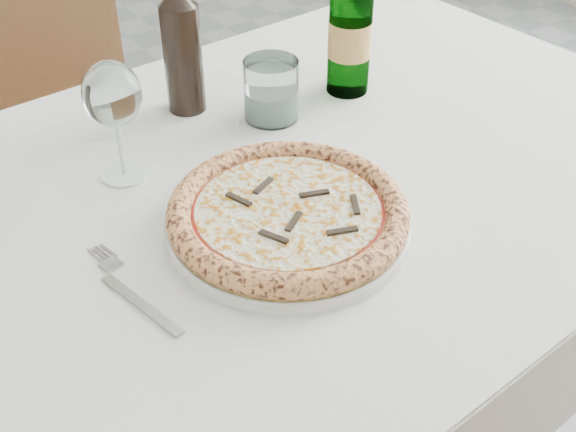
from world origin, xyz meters
name	(u,v)px	position (x,y,z in m)	size (l,w,h in m)	color
floor	(313,432)	(0.00, 0.00, -0.01)	(5.00, 6.00, 0.02)	slate
dining_table	(249,238)	(-0.18, -0.06, 0.67)	(1.56, 0.99, 0.76)	brown
chair_far	(44,117)	(-0.24, 0.71, 0.53)	(0.50, 0.50, 0.93)	brown
plate	(288,223)	(-0.18, -0.16, 0.76)	(0.32, 0.32, 0.02)	white
pizza	(288,212)	(-0.18, -0.16, 0.78)	(0.32, 0.32, 0.03)	#E8BB54
fork	(131,291)	(-0.40, -0.15, 0.76)	(0.04, 0.20, 0.00)	gray
wine_glass	(112,97)	(-0.30, 0.08, 0.88)	(0.08, 0.08, 0.18)	white
tumbler	(271,94)	(-0.03, 0.10, 0.80)	(0.09, 0.09, 0.10)	silver
beer_bottle	(350,29)	(0.13, 0.10, 0.87)	(0.07, 0.07, 0.28)	#1E5C1F
wine_bottle	(182,48)	(-0.13, 0.20, 0.86)	(0.06, 0.06, 0.25)	black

